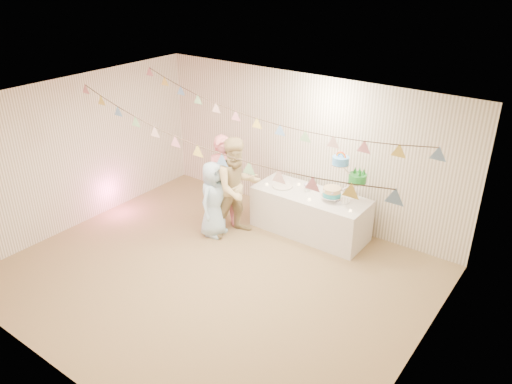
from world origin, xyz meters
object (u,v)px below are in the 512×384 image
Objects in this scene: table at (310,213)px; person_adult_a at (225,182)px; person_child at (214,199)px; person_adult_b at (237,187)px; cake_stand at (344,179)px.

table is 1.56m from person_adult_a.
person_child is at bearing -142.14° from table.
person_adult_b is 0.45m from person_child.
cake_stand is 1.75m from person_adult_b.
table is 1.19× the size of person_adult_a.
person_child is at bearing -150.22° from cake_stand.
cake_stand is 0.46× the size of person_adult_b.
cake_stand reaches higher than person_child.
cake_stand is at bearing -39.41° from person_adult_b.
table is at bearing -174.81° from cake_stand.
person_adult_b is (0.36, -0.10, 0.04)m from person_adult_a.
table is at bearing -29.73° from person_adult_b.
person_adult_b reaches higher than person_child.
person_adult_b reaches higher than table.
person_adult_a is at bearing 2.41° from person_child.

